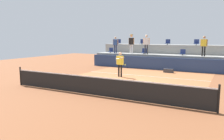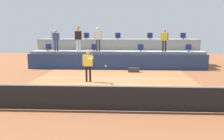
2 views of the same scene
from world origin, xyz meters
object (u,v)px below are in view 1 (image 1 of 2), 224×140
stadium_chair_upper_left (142,42)px  tennis_ball (125,65)px  stadium_chair_upper_right (196,43)px  spectator_leaning_on_rail (146,42)px  tennis_player (120,62)px  stadium_chair_upper_center (168,42)px  spectator_with_hat (131,42)px  spectator_in_white (115,43)px  stadium_chair_lower_far_left (111,51)px  stadium_chair_lower_right (183,53)px  equipment_bag (168,71)px  spectator_in_grey (204,44)px  stadium_chair_upper_far_left (119,42)px  stadium_chair_lower_left (144,52)px

stadium_chair_upper_left → tennis_ball: bearing=-75.7°
stadium_chair_upper_right → spectator_leaning_on_rail: size_ratio=0.29×
stadium_chair_upper_right → tennis_player: 8.83m
stadium_chair_upper_center → spectator_with_hat: size_ratio=0.28×
stadium_chair_upper_right → spectator_in_white: bearing=-163.2°
stadium_chair_lower_far_left → spectator_with_hat: (2.43, -0.38, 0.93)m
stadium_chair_lower_far_left → stadium_chair_lower_right: bearing=0.0°
spectator_in_white → equipment_bag: size_ratio=2.13×
stadium_chair_upper_right → spectator_with_hat: 5.94m
stadium_chair_lower_far_left → tennis_player: stadium_chair_lower_far_left is taller
stadium_chair_upper_right → spectator_with_hat: spectator_with_hat is taller
tennis_player → spectator_in_white: spectator_in_white is taller
tennis_player → tennis_ball: 1.81m
spectator_leaning_on_rail → spectator_in_grey: 4.91m
stadium_chair_upper_left → stadium_chair_lower_right: bearing=-22.2°
stadium_chair_lower_right → stadium_chair_upper_far_left: size_ratio=1.00×
spectator_with_hat → tennis_ball: spectator_with_hat is taller
tennis_player → spectator_in_white: 6.57m
stadium_chair_lower_left → stadium_chair_lower_right: bearing=0.0°
spectator_in_grey → spectator_in_white: bearing=180.0°
stadium_chair_upper_left → equipment_bag: bearing=-47.7°
tennis_player → stadium_chair_upper_right: bearing=62.9°
stadium_chair_upper_center → spectator_in_grey: spectator_in_grey is taller
stadium_chair_upper_right → spectator_with_hat: (-5.53, -2.18, 0.08)m
tennis_ball → spectator_leaning_on_rail: bearing=99.1°
stadium_chair_lower_right → spectator_leaning_on_rail: (-3.20, -0.38, 0.87)m
stadium_chair_lower_right → stadium_chair_upper_right: 2.16m
tennis_player → equipment_bag: 4.48m
spectator_leaning_on_rail → spectator_in_grey: (4.91, 0.00, -0.10)m
tennis_player → equipment_bag: size_ratio=2.32×
equipment_bag → stadium_chair_upper_center: bearing=106.0°
spectator_with_hat → equipment_bag: bearing=-26.4°
spectator_with_hat → stadium_chair_lower_right: bearing=4.7°
stadium_chair_lower_far_left → tennis_ball: (5.05, -7.44, -0.39)m
stadium_chair_upper_center → equipment_bag: size_ratio=0.68×
stadium_chair_upper_center → spectator_leaning_on_rail: (-1.41, -2.18, 0.02)m
stadium_chair_upper_right → tennis_ball: 9.77m
spectator_in_white → spectator_leaning_on_rail: (3.18, -0.00, 0.12)m
stadium_chair_upper_left → stadium_chair_lower_far_left: bearing=-146.3°
spectator_with_hat → stadium_chair_lower_left: bearing=18.6°
stadium_chair_upper_right → stadium_chair_lower_left: bearing=-157.7°
spectator_leaning_on_rail → spectator_in_white: bearing=180.0°
tennis_player → spectator_in_white: size_ratio=1.09×
stadium_chair_upper_center → tennis_ball: bearing=-91.7°
spectator_in_grey → tennis_ball: (-3.77, -7.06, -1.17)m
stadium_chair_upper_far_left → spectator_with_hat: size_ratio=0.28×
stadium_chair_upper_right → stadium_chair_upper_center: bearing=180.0°
stadium_chair_lower_far_left → spectator_with_hat: spectator_with_hat is taller
stadium_chair_lower_far_left → spectator_in_white: 1.12m
spectator_with_hat → spectator_leaning_on_rail: spectator_with_hat is taller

